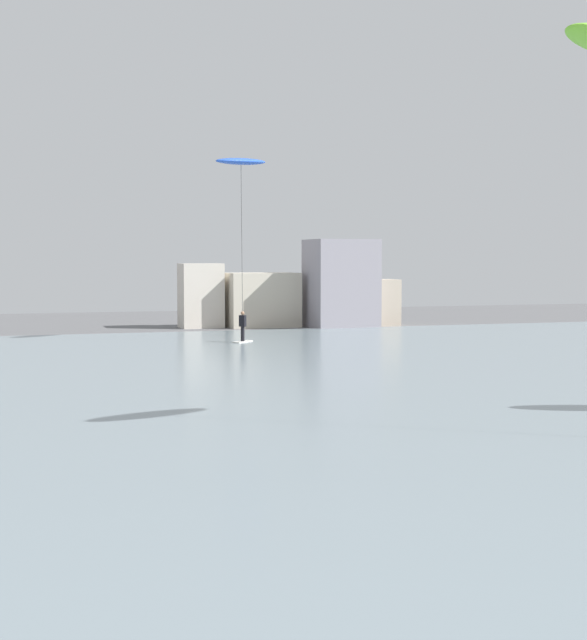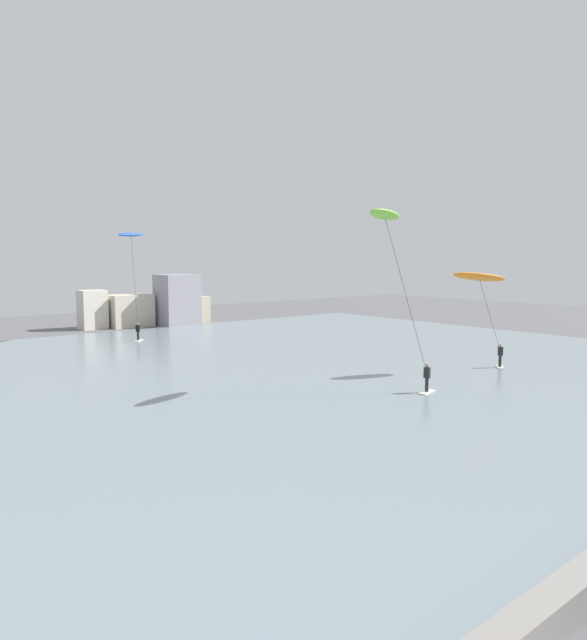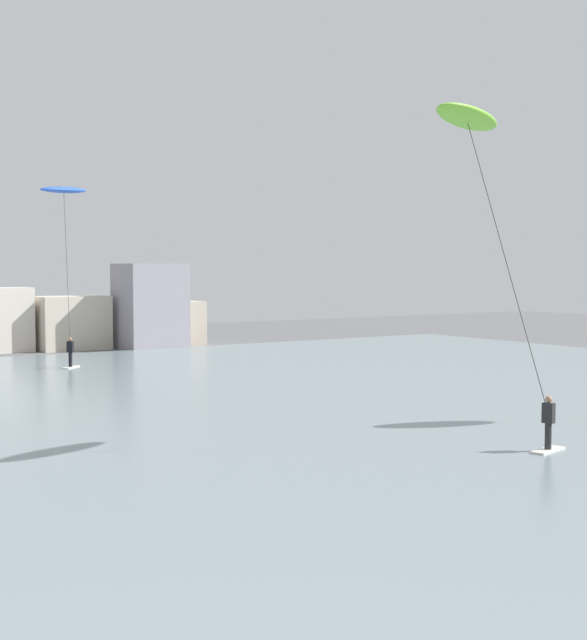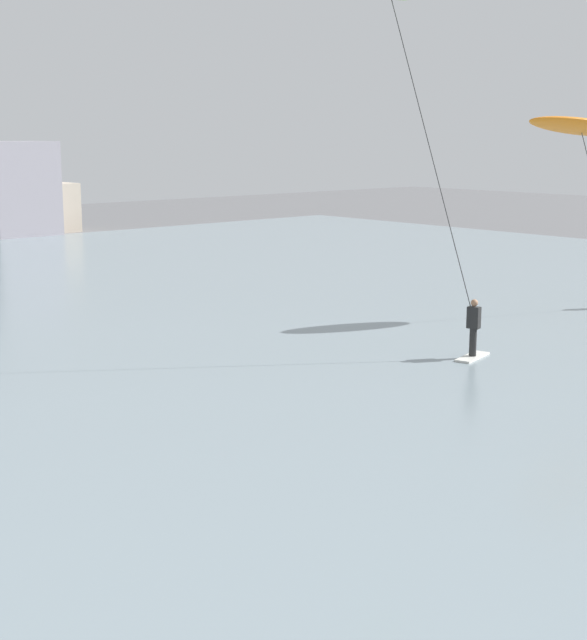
# 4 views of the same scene
# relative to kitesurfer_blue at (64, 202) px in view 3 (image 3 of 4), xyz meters

# --- Properties ---
(water_bay) EXTENTS (84.00, 52.00, 0.10)m
(water_bay) POSITION_rel_kitesurfer_blue_xyz_m (-9.05, -19.53, -9.12)
(water_bay) COLOR gray
(water_bay) RESTS_ON ground
(far_shore_buildings) EXTENTS (14.42, 5.67, 5.79)m
(far_shore_buildings) POSITION_rel_kitesurfer_blue_xyz_m (6.61, 9.04, -6.82)
(far_shore_buildings) COLOR beige
(far_shore_buildings) RESTS_ON ground
(kitesurfer_blue) EXTENTS (3.78, 3.91, 10.02)m
(kitesurfer_blue) POSITION_rel_kitesurfer_blue_xyz_m (0.00, 0.00, 0.00)
(kitesurfer_blue) COLOR silver
(kitesurfer_blue) RESTS_ON water_bay
(kitesurfer_lime) EXTENTS (3.89, 3.79, 10.40)m
(kitesurfer_lime) POSITION_rel_kitesurfer_blue_xyz_m (2.05, -29.43, 0.21)
(kitesurfer_lime) COLOR silver
(kitesurfer_lime) RESTS_ON water_bay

